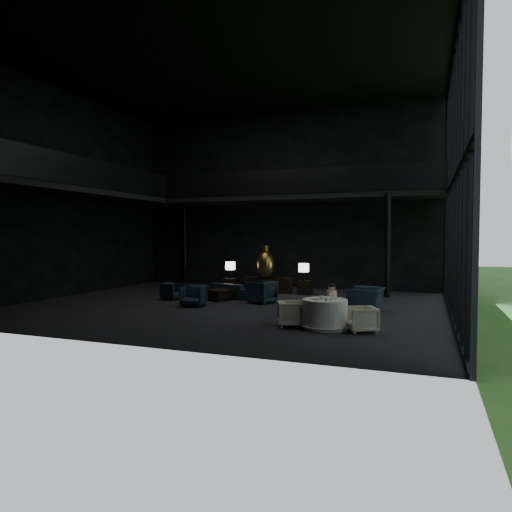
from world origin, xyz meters
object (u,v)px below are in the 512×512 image
(table_lamp_left, at_px, (230,266))
(coffee_table, at_px, (219,295))
(console, at_px, (267,285))
(dining_chair_north, at_px, (334,311))
(side_table_left, at_px, (230,285))
(dining_chair_west, at_px, (292,313))
(window_armchair, at_px, (366,294))
(child, at_px, (332,294))
(bronze_urn, at_px, (265,264))
(table_lamp_right, at_px, (304,268))
(lounge_armchair_east, at_px, (261,289))
(sofa, at_px, (231,288))
(lounge_armchair_west, at_px, (173,291))
(lounge_armchair_south, at_px, (194,295))
(dining_table, at_px, (325,316))
(side_table_right, at_px, (305,287))
(dining_chair_east, at_px, (362,320))

(table_lamp_left, height_order, coffee_table, table_lamp_left)
(console, height_order, dining_chair_north, console)
(side_table_left, height_order, dining_chair_west, dining_chair_west)
(window_armchair, height_order, child, window_armchair)
(bronze_urn, xyz_separation_m, table_lamp_left, (-1.60, 0.06, -0.14))
(table_lamp_right, relative_size, lounge_armchair_east, 0.73)
(sofa, bearing_deg, lounge_armchair_west, 48.65)
(lounge_armchair_south, height_order, window_armchair, window_armchair)
(bronze_urn, height_order, dining_chair_west, bronze_urn)
(lounge_armchair_east, distance_m, child, 3.93)
(table_lamp_left, distance_m, dining_table, 8.24)
(sofa, bearing_deg, window_armchair, 179.03)
(lounge_armchair_west, bearing_deg, table_lamp_right, -42.66)
(lounge_armchair_east, relative_size, dining_chair_north, 1.55)
(bronze_urn, height_order, dining_table, bronze_urn)
(bronze_urn, bearing_deg, dining_table, -58.49)
(side_table_right, bearing_deg, window_armchair, -50.28)
(side_table_right, relative_size, sofa, 0.31)
(lounge_armchair_west, relative_size, dining_chair_west, 0.89)
(table_lamp_left, relative_size, side_table_right, 1.24)
(console, distance_m, dining_chair_east, 8.04)
(lounge_armchair_east, bearing_deg, lounge_armchair_south, -32.82)
(dining_chair_north, bearing_deg, side_table_right, -81.85)
(side_table_right, distance_m, lounge_armchair_south, 5.14)
(table_lamp_left, relative_size, sofa, 0.39)
(side_table_left, relative_size, dining_table, 0.43)
(console, height_order, lounge_armchair_east, lounge_armchair_east)
(side_table_left, xyz_separation_m, sofa, (0.78, -1.70, 0.07))
(table_lamp_left, bearing_deg, bronze_urn, -2.12)
(dining_chair_east, distance_m, dining_chair_west, 1.81)
(lounge_armchair_west, xyz_separation_m, window_armchair, (7.08, -0.27, 0.24))
(lounge_armchair_west, distance_m, window_armchair, 7.09)
(table_lamp_right, relative_size, sofa, 0.38)
(console, height_order, child, child)
(dining_chair_east, bearing_deg, bronze_urn, -167.17)
(dining_table, bearing_deg, lounge_armchair_south, 157.32)
(dining_chair_east, relative_size, child, 1.01)
(side_table_left, relative_size, coffee_table, 0.63)
(dining_table, relative_size, dining_chair_north, 2.10)
(bronze_urn, distance_m, table_lamp_left, 1.61)
(side_table_right, distance_m, sofa, 3.11)
(coffee_table, xyz_separation_m, dining_chair_west, (3.88, -3.73, 0.14))
(console, distance_m, coffee_table, 2.88)
(side_table_left, relative_size, sofa, 0.31)
(console, bearing_deg, lounge_armchair_south, -104.30)
(lounge_armchair_east, bearing_deg, dining_chair_east, 65.04)
(console, bearing_deg, table_lamp_left, -172.81)
(bronze_urn, bearing_deg, lounge_armchair_west, -132.13)
(lounge_armchair_west, height_order, child, child)
(side_table_left, relative_size, lounge_armchair_south, 0.75)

